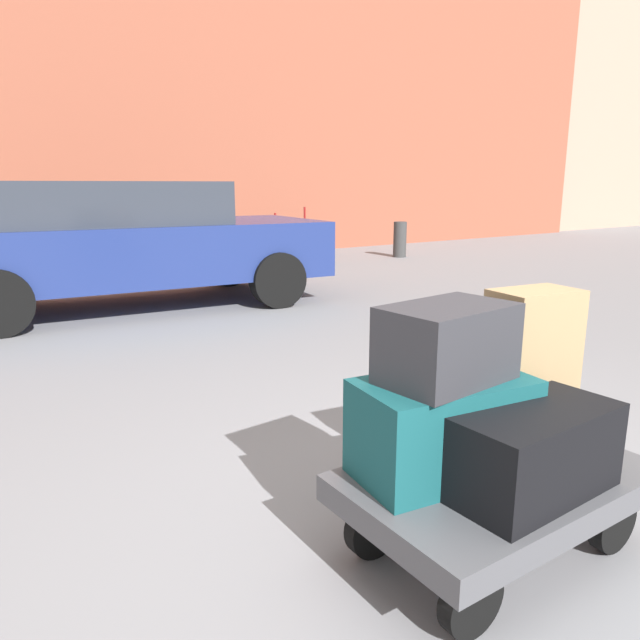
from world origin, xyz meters
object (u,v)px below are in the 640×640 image
Objects in this scene: duffel_bag_black_stacked_top at (534,452)px; duffel_bag_charcoal_topmost_pile at (447,343)px; bicycle_leaning at (285,238)px; luggage_cart at (497,490)px; suitcase_tan_front_left at (530,367)px; duffel_bag_teal_rear_right at (443,427)px; bollard_kerb_far at (400,239)px; parked_car at (128,241)px; bollard_kerb_near at (258,249)px; bollard_kerb_mid at (322,245)px.

duffel_bag_black_stacked_top is 0.47m from duffel_bag_charcoal_topmost_pile.
bicycle_leaning is (4.11, 8.73, -0.12)m from duffel_bag_black_stacked_top.
suitcase_tan_front_left reaches higher than luggage_cart.
luggage_cart is 0.52m from suitcase_tan_front_left.
duffel_bag_teal_rear_right reaches higher than bollard_kerb_far.
bollard_kerb_far is (5.77, 1.89, -0.42)m from parked_car.
duffel_bag_charcoal_topmost_pile is (-0.00, 0.00, 0.32)m from duffel_bag_teal_rear_right.
suitcase_tan_front_left is 9.25m from bicycle_leaning.
bollard_kerb_near is at bearing -135.44° from bicycle_leaning.
duffel_bag_charcoal_topmost_pile is at bearing -171.75° from suitcase_tan_front_left.
bollard_kerb_mid is at bearing 59.13° from duffel_bag_black_stacked_top.
bollard_kerb_mid is at bearing 180.00° from bollard_kerb_far.
duffel_bag_charcoal_topmost_pile is (-0.18, 0.12, 0.57)m from luggage_cart.
bollard_kerb_near is at bearing 67.12° from duffel_bag_black_stacked_top.
parked_car is (0.40, 5.37, -0.08)m from duffel_bag_charcoal_topmost_pile.
luggage_cart is at bearing -119.45° from bollard_kerb_mid.
parked_car is at bearing 80.23° from duffel_bag_charcoal_topmost_pile.
luggage_cart is 0.33m from duffel_bag_teal_rear_right.
duffel_bag_black_stacked_top is at bearing -119.06° from bollard_kerb_mid.
parked_car is (-0.10, 5.36, 0.10)m from suitcase_tan_front_left.
bollard_kerb_near reaches higher than luggage_cart.
suitcase_tan_front_left is at bearing 8.18° from duffel_bag_teal_rear_right.
duffel_bag_charcoal_topmost_pile is 9.48m from bicycle_leaning.
bicycle_leaning is at bearing 57.64° from duffel_bag_charcoal_topmost_pile.
parked_car is (0.24, 5.65, 0.27)m from duffel_bag_black_stacked_top.
bollard_kerb_near is at bearing 35.38° from parked_car.
bollard_kerb_near is 1.28m from bollard_kerb_mid.
parked_car is at bearing 85.74° from duffel_bag_black_stacked_top.
duffel_bag_charcoal_topmost_pile is at bearing 146.17° from luggage_cart.
suitcase_tan_front_left is at bearing -117.96° from bollard_kerb_mid.
luggage_cart is 1.69× the size of bollard_kerb_far.
suitcase_tan_front_left is 0.94× the size of bollard_kerb_far.
parked_car reaches higher than bicycle_leaning.
duffel_bag_teal_rear_right is 0.14× the size of parked_car.
duffel_bag_charcoal_topmost_pile is at bearing -130.37° from bollard_kerb_far.
luggage_cart is at bearing -92.28° from parked_car.
parked_car is 6.51× the size of bollard_kerb_near.
luggage_cart is at bearing -150.84° from suitcase_tan_front_left.
bollard_kerb_far is at bearing 59.47° from suitcase_tan_front_left.
bollard_kerb_mid is at bearing 66.56° from duffel_bag_teal_rear_right.
bollard_kerb_mid is (4.34, 7.26, -0.50)m from duffel_bag_charcoal_topmost_pile.
duffel_bag_teal_rear_right is 1.35× the size of duffel_bag_charcoal_topmost_pile.
luggage_cart is at bearing -115.52° from bicycle_leaning.
duffel_bag_charcoal_topmost_pile is 0.11× the size of parked_car.
duffel_bag_black_stacked_top is at bearing -132.23° from suitcase_tan_front_left.
bollard_kerb_far is (6.17, 7.26, -0.18)m from duffel_bag_teal_rear_right.
suitcase_tan_front_left is (0.34, 0.29, 0.17)m from duffel_bag_black_stacked_top.
duffel_bag_teal_rear_right is at bearing -94.22° from parked_car.
bollard_kerb_near and bollard_kerb_mid have the same top height.
bollard_kerb_near is 1.00× the size of bollard_kerb_mid.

